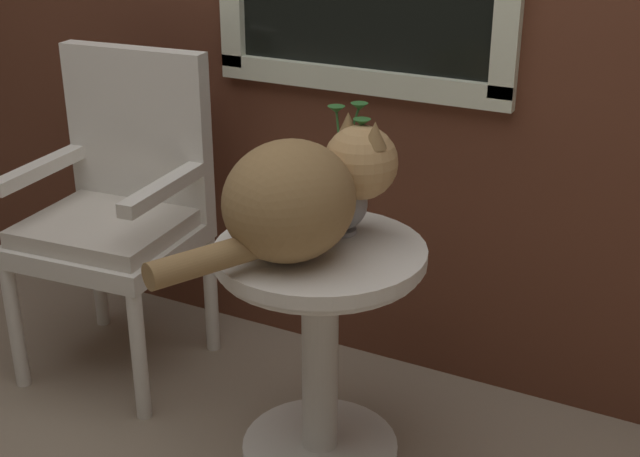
{
  "coord_description": "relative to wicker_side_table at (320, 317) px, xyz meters",
  "views": [
    {
      "loc": [
        1.1,
        -1.55,
        1.5
      ],
      "look_at": [
        0.2,
        0.18,
        0.67
      ],
      "focal_mm": 48.81,
      "sensor_mm": 36.0,
      "label": 1
    }
  ],
  "objects": [
    {
      "name": "wicker_side_table",
      "position": [
        0.0,
        0.0,
        0.0
      ],
      "size": [
        0.53,
        0.53,
        0.62
      ],
      "color": "silver",
      "rests_on": "ground_plane"
    },
    {
      "name": "wicker_chair",
      "position": [
        -0.77,
        0.17,
        0.12
      ],
      "size": [
        0.52,
        0.5,
        0.98
      ],
      "color": "silver",
      "rests_on": "ground_plane"
    },
    {
      "name": "cat",
      "position": [
        -0.02,
        -0.06,
        0.35
      ],
      "size": [
        0.4,
        0.64,
        0.31
      ],
      "color": "olive",
      "rests_on": "wicker_side_table"
    },
    {
      "name": "pewter_vase_with_ivy",
      "position": [
        0.01,
        0.11,
        0.3
      ],
      "size": [
        0.14,
        0.14,
        0.33
      ],
      "color": "#99999E",
      "rests_on": "wicker_side_table"
    }
  ]
}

